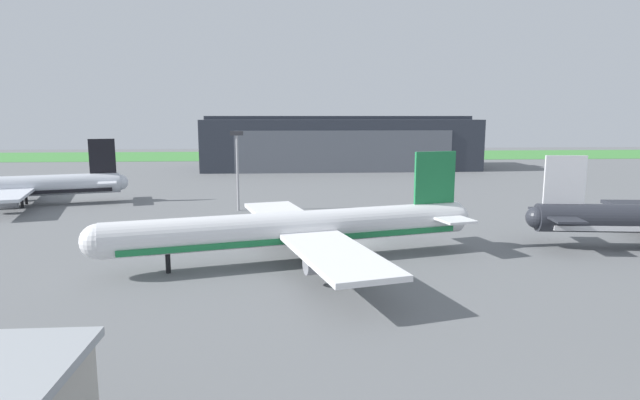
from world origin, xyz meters
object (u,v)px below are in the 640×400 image
airliner_near_right (298,229)px  apron_light_mast (237,163)px  fuel_bowser (433,192)px  maintenance_hangar (339,143)px  airliner_far_right (14,187)px

airliner_near_right → apron_light_mast: size_ratio=3.14×
fuel_bowser → maintenance_hangar: bearing=101.6°
maintenance_hangar → airliner_near_right: 117.69m
maintenance_hangar → fuel_bowser: (13.70, -66.78, -7.30)m
apron_light_mast → fuel_bowser: bearing=18.6°
airliner_far_right → fuel_bowser: size_ratio=9.84×
airliner_near_right → fuel_bowser: (31.08, 49.53, -2.95)m
fuel_bowser → apron_light_mast: bearing=-161.4°
maintenance_hangar → apron_light_mast: 85.32m
fuel_bowser → airliner_near_right: bearing=-122.1°
airliner_near_right → apron_light_mast: (-10.23, 35.59, 4.92)m
maintenance_hangar → airliner_near_right: maintenance_hangar is taller
airliner_near_right → apron_light_mast: apron_light_mast is taller
airliner_far_right → apron_light_mast: bearing=-9.5°
maintenance_hangar → airliner_near_right: bearing=-98.5°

